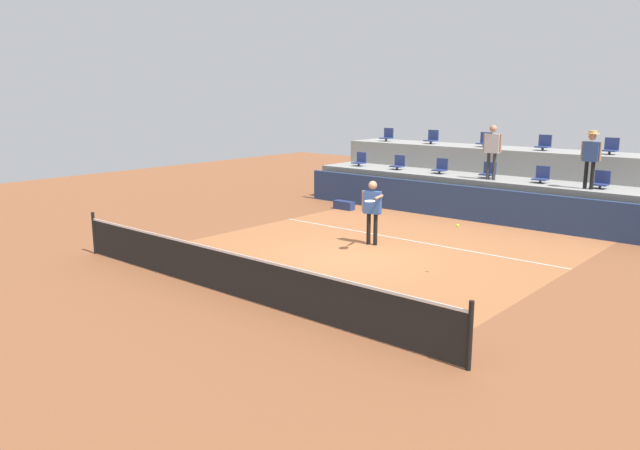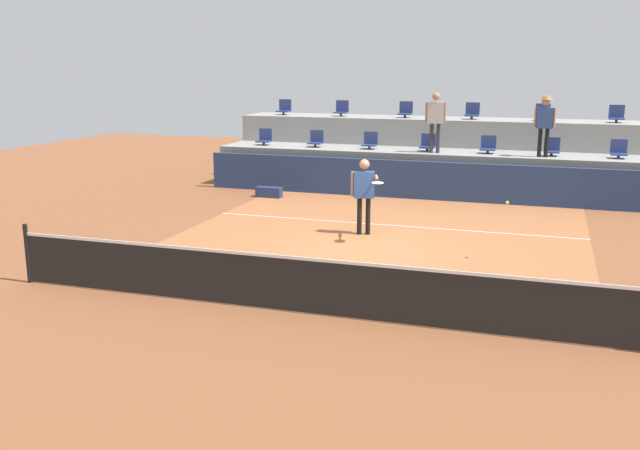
# 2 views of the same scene
# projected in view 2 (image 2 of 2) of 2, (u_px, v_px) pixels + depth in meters

# --- Properties ---
(ground_plane) EXTENTS (40.00, 40.00, 0.00)m
(ground_plane) POSITION_uv_depth(u_px,v_px,m) (367.00, 250.00, 14.61)
(ground_plane) COLOR brown
(court_inner_paint) EXTENTS (9.00, 10.00, 0.01)m
(court_inner_paint) POSITION_uv_depth(u_px,v_px,m) (378.00, 239.00, 15.53)
(court_inner_paint) COLOR #A36038
(court_inner_paint) RESTS_ON ground_plane
(court_service_line) EXTENTS (9.00, 0.06, 0.00)m
(court_service_line) POSITION_uv_depth(u_px,v_px,m) (392.00, 225.00, 16.83)
(court_service_line) COLOR silver
(court_service_line) RESTS_ON ground_plane
(tennis_net) EXTENTS (10.48, 0.08, 1.07)m
(tennis_net) POSITION_uv_depth(u_px,v_px,m) (304.00, 283.00, 10.79)
(tennis_net) COLOR black
(tennis_net) RESTS_ON ground_plane
(sponsor_backboard) EXTENTS (13.00, 0.16, 1.10)m
(sponsor_backboard) POSITION_uv_depth(u_px,v_px,m) (419.00, 180.00, 20.04)
(sponsor_backboard) COLOR navy
(sponsor_backboard) RESTS_ON ground_plane
(seating_tier_lower) EXTENTS (13.00, 1.80, 1.25)m
(seating_tier_lower) POSITION_uv_depth(u_px,v_px,m) (427.00, 171.00, 21.22)
(seating_tier_lower) COLOR gray
(seating_tier_lower) RESTS_ON ground_plane
(seating_tier_upper) EXTENTS (13.00, 1.80, 2.10)m
(seating_tier_upper) POSITION_uv_depth(u_px,v_px,m) (436.00, 150.00, 22.80)
(seating_tier_upper) COLOR gray
(seating_tier_upper) RESTS_ON ground_plane
(stadium_chair_lower_far_left) EXTENTS (0.44, 0.40, 0.52)m
(stadium_chair_lower_far_left) POSITION_uv_depth(u_px,v_px,m) (265.00, 138.00, 22.57)
(stadium_chair_lower_far_left) COLOR #2D2D33
(stadium_chair_lower_far_left) RESTS_ON seating_tier_lower
(stadium_chair_lower_left) EXTENTS (0.44, 0.40, 0.52)m
(stadium_chair_lower_left) POSITION_uv_depth(u_px,v_px,m) (316.00, 140.00, 22.04)
(stadium_chair_lower_left) COLOR #2D2D33
(stadium_chair_lower_left) RESTS_ON seating_tier_lower
(stadium_chair_lower_mid_left) EXTENTS (0.44, 0.40, 0.52)m
(stadium_chair_lower_mid_left) POSITION_uv_depth(u_px,v_px,m) (370.00, 142.00, 21.51)
(stadium_chair_lower_mid_left) COLOR #2D2D33
(stadium_chair_lower_mid_left) RESTS_ON seating_tier_lower
(stadium_chair_lower_center) EXTENTS (0.44, 0.40, 0.52)m
(stadium_chair_lower_center) POSITION_uv_depth(u_px,v_px,m) (428.00, 144.00, 20.97)
(stadium_chair_lower_center) COLOR #2D2D33
(stadium_chair_lower_center) RESTS_ON seating_tier_lower
(stadium_chair_lower_mid_right) EXTENTS (0.44, 0.40, 0.52)m
(stadium_chair_lower_mid_right) POSITION_uv_depth(u_px,v_px,m) (488.00, 146.00, 20.43)
(stadium_chair_lower_mid_right) COLOR #2D2D33
(stadium_chair_lower_mid_right) RESTS_ON seating_tier_lower
(stadium_chair_lower_right) EXTENTS (0.44, 0.40, 0.52)m
(stadium_chair_lower_right) POSITION_uv_depth(u_px,v_px,m) (552.00, 148.00, 19.89)
(stadium_chair_lower_right) COLOR #2D2D33
(stadium_chair_lower_right) RESTS_ON seating_tier_lower
(stadium_chair_lower_far_right) EXTENTS (0.44, 0.40, 0.52)m
(stadium_chair_lower_far_right) POSITION_uv_depth(u_px,v_px,m) (619.00, 151.00, 19.36)
(stadium_chair_lower_far_right) COLOR #2D2D33
(stadium_chair_lower_far_right) RESTS_ON seating_tier_lower
(stadium_chair_upper_far_left) EXTENTS (0.44, 0.40, 0.52)m
(stadium_chair_upper_far_left) POSITION_uv_depth(u_px,v_px,m) (284.00, 108.00, 24.05)
(stadium_chair_upper_far_left) COLOR #2D2D33
(stadium_chair_upper_far_left) RESTS_ON seating_tier_upper
(stadium_chair_upper_left) EXTENTS (0.44, 0.40, 0.52)m
(stadium_chair_upper_left) POSITION_uv_depth(u_px,v_px,m) (342.00, 110.00, 23.42)
(stadium_chair_upper_left) COLOR #2D2D33
(stadium_chair_upper_left) RESTS_ON seating_tier_upper
(stadium_chair_upper_mid_left) EXTENTS (0.44, 0.40, 0.52)m
(stadium_chair_upper_mid_left) POSITION_uv_depth(u_px,v_px,m) (406.00, 111.00, 22.76)
(stadium_chair_upper_mid_left) COLOR #2D2D33
(stadium_chair_upper_mid_left) RESTS_ON seating_tier_upper
(stadium_chair_upper_mid_right) EXTENTS (0.44, 0.40, 0.52)m
(stadium_chair_upper_mid_right) POSITION_uv_depth(u_px,v_px,m) (472.00, 112.00, 22.12)
(stadium_chair_upper_mid_right) COLOR #2D2D33
(stadium_chair_upper_mid_right) RESTS_ON seating_tier_upper
(stadium_chair_upper_right) EXTENTS (0.44, 0.40, 0.52)m
(stadium_chair_upper_right) POSITION_uv_depth(u_px,v_px,m) (543.00, 114.00, 21.47)
(stadium_chair_upper_right) COLOR #2D2D33
(stadium_chair_upper_right) RESTS_ON seating_tier_upper
(stadium_chair_upper_far_right) EXTENTS (0.44, 0.40, 0.52)m
(stadium_chair_upper_far_right) POSITION_uv_depth(u_px,v_px,m) (617.00, 115.00, 20.83)
(stadium_chair_upper_far_right) COLOR #2D2D33
(stadium_chair_upper_far_right) RESTS_ON seating_tier_upper
(tennis_player) EXTENTS (0.97, 1.15, 1.73)m
(tennis_player) POSITION_uv_depth(u_px,v_px,m) (364.00, 189.00, 15.70)
(tennis_player) COLOR black
(tennis_player) RESTS_ON ground_plane
(spectator_in_white) EXTENTS (0.61, 0.25, 1.76)m
(spectator_in_white) POSITION_uv_depth(u_px,v_px,m) (436.00, 116.00, 20.34)
(spectator_in_white) COLOR #2D2D33
(spectator_in_white) RESTS_ON seating_tier_lower
(spectator_with_hat) EXTENTS (0.58, 0.40, 1.70)m
(spectator_with_hat) POSITION_uv_depth(u_px,v_px,m) (545.00, 120.00, 19.43)
(spectator_with_hat) COLOR black
(spectator_with_hat) RESTS_ON seating_tier_lower
(tennis_ball) EXTENTS (0.07, 0.07, 0.07)m
(tennis_ball) POSITION_uv_depth(u_px,v_px,m) (507.00, 203.00, 13.54)
(tennis_ball) COLOR #CCE033
(equipment_bag) EXTENTS (0.76, 0.28, 0.30)m
(equipment_bag) POSITION_uv_depth(u_px,v_px,m) (269.00, 192.00, 20.39)
(equipment_bag) COLOR navy
(equipment_bag) RESTS_ON ground_plane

